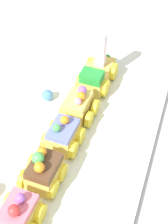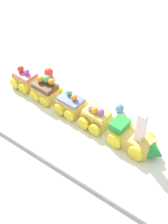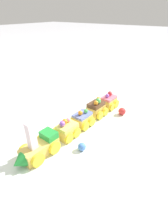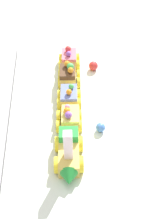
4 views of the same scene
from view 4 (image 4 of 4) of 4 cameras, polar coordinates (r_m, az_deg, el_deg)
ground_plane at (r=0.86m, az=-2.56°, el=-0.64°), size 10.00×10.00×0.00m
display_board at (r=0.86m, az=-2.57°, el=-0.36°), size 0.67×0.33×0.01m
cake_train_locomotive at (r=0.73m, az=-2.77°, el=-7.89°), size 0.14×0.07×0.12m
cake_car_lemon at (r=0.80m, az=-2.76°, el=-1.36°), size 0.07×0.07×0.07m
cake_car_blueberry at (r=0.86m, az=-2.72°, el=2.59°), size 0.07×0.07×0.06m
cake_car_chocolate at (r=0.92m, az=-2.71°, el=6.55°), size 0.07×0.07×0.07m
cake_car_strawberry at (r=0.99m, az=-2.72°, el=9.48°), size 0.07×0.07×0.07m
gumball_blue at (r=0.80m, az=3.05°, el=-2.82°), size 0.02×0.02×0.02m
gumball_red at (r=0.98m, az=1.72°, el=8.43°), size 0.03×0.03×0.03m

